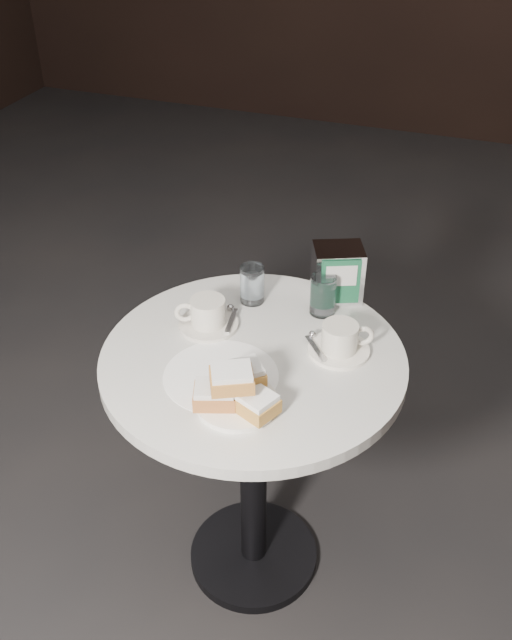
% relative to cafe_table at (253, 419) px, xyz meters
% --- Properties ---
extents(ground, '(7.00, 7.00, 0.00)m').
position_rel_cafe_table_xyz_m(ground, '(0.00, 0.00, -0.55)').
color(ground, black).
rests_on(ground, ground).
extents(cafe_table, '(0.70, 0.70, 0.74)m').
position_rel_cafe_table_xyz_m(cafe_table, '(0.00, 0.00, 0.00)').
color(cafe_table, black).
rests_on(cafe_table, ground).
extents(sugar_spill, '(0.27, 0.27, 0.00)m').
position_rel_cafe_table_xyz_m(sugar_spill, '(-0.04, -0.09, 0.20)').
color(sugar_spill, white).
rests_on(sugar_spill, cafe_table).
extents(beignet_plate, '(0.19, 0.18, 0.11)m').
position_rel_cafe_table_xyz_m(beignet_plate, '(0.03, -0.17, 0.24)').
color(beignet_plate, white).
rests_on(beignet_plate, cafe_table).
extents(coffee_cup_left, '(0.19, 0.19, 0.08)m').
position_rel_cafe_table_xyz_m(coffee_cup_left, '(-0.14, 0.07, 0.23)').
color(coffee_cup_left, beige).
rests_on(coffee_cup_left, cafe_table).
extents(coffee_cup_right, '(0.19, 0.19, 0.07)m').
position_rel_cafe_table_xyz_m(coffee_cup_right, '(0.18, 0.08, 0.23)').
color(coffee_cup_right, white).
rests_on(coffee_cup_right, cafe_table).
extents(water_glass_left, '(0.07, 0.07, 0.10)m').
position_rel_cafe_table_xyz_m(water_glass_left, '(-0.08, 0.21, 0.25)').
color(water_glass_left, white).
rests_on(water_glass_left, cafe_table).
extents(water_glass_right, '(0.08, 0.08, 0.10)m').
position_rel_cafe_table_xyz_m(water_glass_right, '(0.10, 0.22, 0.25)').
color(water_glass_right, silver).
rests_on(water_glass_right, cafe_table).
extents(napkin_dispenser, '(0.15, 0.14, 0.14)m').
position_rel_cafe_table_xyz_m(napkin_dispenser, '(0.12, 0.30, 0.27)').
color(napkin_dispenser, white).
rests_on(napkin_dispenser, cafe_table).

